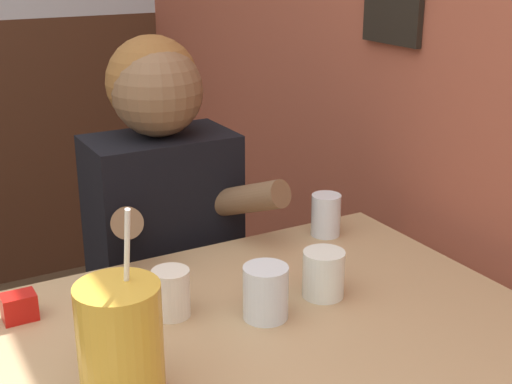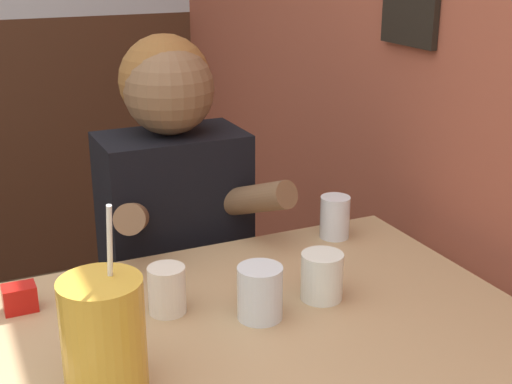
# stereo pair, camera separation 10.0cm
# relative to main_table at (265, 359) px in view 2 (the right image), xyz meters

# --- Properties ---
(main_table) EXTENTS (0.95, 0.73, 0.74)m
(main_table) POSITION_rel_main_table_xyz_m (0.00, 0.00, 0.00)
(main_table) COLOR tan
(main_table) RESTS_ON ground_plane
(person_seated) EXTENTS (0.42, 0.41, 1.19)m
(person_seated) POSITION_rel_main_table_xyz_m (0.01, 0.52, -0.03)
(person_seated) COLOR black
(person_seated) RESTS_ON ground_plane
(cocktail_pitcher) EXTENTS (0.13, 0.13, 0.30)m
(cocktail_pitcher) POSITION_rel_main_table_xyz_m (-0.30, -0.08, 0.17)
(cocktail_pitcher) COLOR gold
(cocktail_pitcher) RESTS_ON main_table
(glass_near_pitcher) EXTENTS (0.07, 0.07, 0.10)m
(glass_near_pitcher) POSITION_rel_main_table_xyz_m (0.32, 0.29, 0.12)
(glass_near_pitcher) COLOR silver
(glass_near_pitcher) RESTS_ON main_table
(glass_center) EXTENTS (0.08, 0.08, 0.09)m
(glass_center) POSITION_rel_main_table_xyz_m (0.14, 0.04, 0.12)
(glass_center) COLOR silver
(glass_center) RESTS_ON main_table
(glass_far_side) EXTENTS (0.07, 0.07, 0.09)m
(glass_far_side) POSITION_rel_main_table_xyz_m (-0.14, 0.11, 0.12)
(glass_far_side) COLOR silver
(glass_far_side) RESTS_ON main_table
(glass_by_brick) EXTENTS (0.08, 0.08, 0.10)m
(glass_by_brick) POSITION_rel_main_table_xyz_m (0.00, 0.02, 0.12)
(glass_by_brick) COLOR silver
(glass_by_brick) RESTS_ON main_table
(condiment_ketchup) EXTENTS (0.06, 0.04, 0.05)m
(condiment_ketchup) POSITION_rel_main_table_xyz_m (-0.39, 0.23, 0.10)
(condiment_ketchup) COLOR #B7140F
(condiment_ketchup) RESTS_ON main_table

